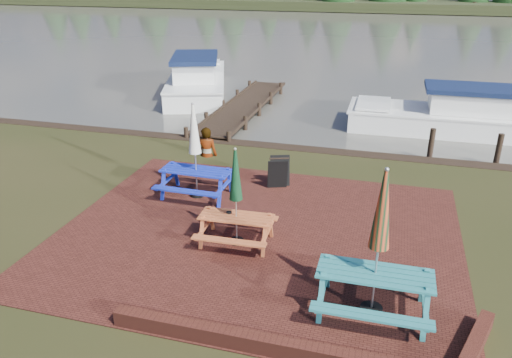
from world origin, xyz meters
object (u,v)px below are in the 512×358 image
Objects in this scene: picnic_table_blue at (196,166)px; boat_jetty at (197,81)px; picnic_table_teal at (376,266)px; jetty at (243,106)px; person at (206,128)px; chalkboard at (279,172)px; boat_near at (449,117)px; picnic_table_red at (236,212)px.

picnic_table_blue reaches higher than boat_jetty.
picnic_table_teal reaches higher than boat_jetty.
person reaches higher than jetty.
picnic_table_teal is at bearing -63.46° from jetty.
picnic_table_teal is 5.63m from chalkboard.
person is at bearing 130.00° from picnic_table_teal.
chalkboard is 8.75m from boat_near.
picnic_table_teal reaches higher than chalkboard.
picnic_table_red reaches higher than chalkboard.
boat_near is 3.80× the size of person.
jetty is (-3.16, 10.77, -0.66)m from picnic_table_red.
chalkboard is at bearing 119.93° from picnic_table_teal.
picnic_table_red is at bearing 153.04° from boat_near.
picnic_table_blue is 2.92× the size of chalkboard.
boat_near is at bearing 61.77° from picnic_table_red.
chalkboard is 0.10× the size of jetty.
boat_near is at bearing -2.34° from jetty.
jetty is 4.11m from boat_jetty.
picnic_table_teal is 1.45× the size of person.
chalkboard reaches higher than jetty.
boat_near is at bearing -154.71° from person.
picnic_table_teal is 3.17× the size of chalkboard.
picnic_table_red is 3.22m from chalkboard.
picnic_table_red is at bearing -83.66° from boat_jetty.
boat_jetty is at bearing -76.14° from person.
picnic_table_blue is at bearing 139.86° from boat_near.
picnic_table_teal is 6.03m from picnic_table_blue.
picnic_table_red is 0.31× the size of boat_near.
picnic_table_blue is 0.35× the size of boat_near.
boat_near is (6.88, 8.39, -0.50)m from picnic_table_blue.
picnic_table_red is 11.24m from jetty.
boat_jetty is (-6.31, 13.38, -0.32)m from picnic_table_red.
picnic_table_teal is 17.69m from boat_jetty.
picnic_table_blue is at bearing 142.04° from picnic_table_teal.
chalkboard is 8.28m from jetty.
jetty is (-3.36, 7.57, -0.33)m from chalkboard.
person is (-0.85, 2.94, 0.06)m from picnic_table_blue.
jetty is 1.13× the size of boat_jetty.
jetty is at bearing 86.88° from boat_near.
boat_near is at bearing -33.38° from boat_jetty.
jetty is (-6.19, 12.40, -0.85)m from picnic_table_teal.
boat_jetty is 9.20m from person.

